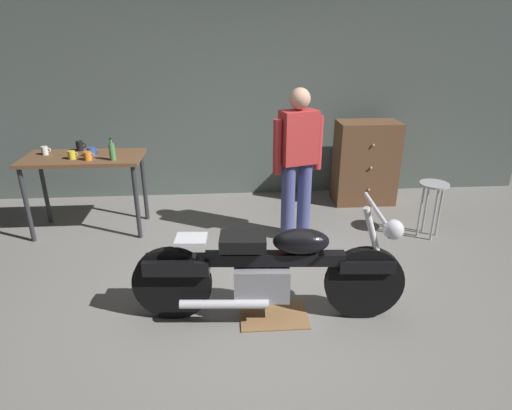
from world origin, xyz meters
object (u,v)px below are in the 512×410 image
object	(u,v)px
person_standing	(298,159)
mug_black_matte	(80,146)
shop_stool	(433,195)
mug_white_ceramic	(45,151)
motorcycle	(271,270)
mug_yellow_tall	(72,155)
mug_orange_travel	(88,156)
bottle	(112,151)
wooden_dresser	(365,163)
mug_blue_enamel	(92,152)

from	to	relation	value
person_standing	mug_black_matte	xyz separation A→B (m)	(-2.45, 0.61, 0.03)
shop_stool	mug_white_ceramic	xyz separation A→B (m)	(-4.30, 0.54, 0.45)
shop_stool	motorcycle	bearing A→B (deg)	-144.95
person_standing	mug_black_matte	size ratio (longest dim) A/B	14.86
mug_black_matte	motorcycle	bearing A→B (deg)	-45.74
mug_yellow_tall	mug_orange_travel	world-z (taller)	mug_orange_travel
motorcycle	shop_stool	world-z (taller)	motorcycle
shop_stool	mug_yellow_tall	world-z (taller)	mug_yellow_tall
mug_orange_travel	bottle	xyz separation A→B (m)	(0.27, -0.02, 0.05)
person_standing	wooden_dresser	size ratio (longest dim) A/B	1.52
bottle	mug_yellow_tall	bearing A→B (deg)	170.86
motorcycle	person_standing	xyz separation A→B (m)	(0.44, 1.46, 0.48)
mug_orange_travel	mug_yellow_tall	bearing A→B (deg)	163.99
mug_blue_enamel	wooden_dresser	bearing A→B (deg)	11.13
mug_yellow_tall	shop_stool	bearing A→B (deg)	-5.00
mug_white_ceramic	person_standing	bearing A→B (deg)	-9.31
wooden_dresser	mug_white_ceramic	size ratio (longest dim) A/B	10.66
wooden_dresser	motorcycle	bearing A→B (deg)	-121.78
mug_black_matte	mug_yellow_tall	bearing A→B (deg)	-87.57
shop_stool	mug_black_matte	world-z (taller)	mug_black_matte
mug_yellow_tall	mug_blue_enamel	bearing A→B (deg)	26.79
shop_stool	mug_orange_travel	distance (m)	3.80
bottle	mug_black_matte	bearing A→B (deg)	138.18
shop_stool	wooden_dresser	size ratio (longest dim) A/B	0.58
mug_black_matte	mug_blue_enamel	xyz separation A→B (m)	(0.20, -0.25, -0.01)
wooden_dresser	mug_yellow_tall	bearing A→B (deg)	-167.98
motorcycle	person_standing	size ratio (longest dim) A/B	1.31
motorcycle	wooden_dresser	xyz separation A→B (m)	(1.53, 2.47, 0.10)
wooden_dresser	mug_yellow_tall	world-z (taller)	wooden_dresser
mug_white_ceramic	bottle	xyz separation A→B (m)	(0.80, -0.27, 0.05)
mug_blue_enamel	mug_yellow_tall	bearing A→B (deg)	-153.21
mug_black_matte	mug_orange_travel	size ratio (longest dim) A/B	0.97
mug_orange_travel	shop_stool	bearing A→B (deg)	-4.45
person_standing	bottle	world-z (taller)	person_standing
shop_stool	mug_black_matte	xyz separation A→B (m)	(-3.96, 0.69, 0.46)
motorcycle	mug_yellow_tall	size ratio (longest dim) A/B	20.29
bottle	mug_blue_enamel	bearing A→B (deg)	148.15
mug_orange_travel	person_standing	bearing A→B (deg)	-5.29
mug_black_matte	mug_orange_travel	bearing A→B (deg)	-63.45
mug_orange_travel	mug_blue_enamel	distance (m)	0.15
motorcycle	mug_orange_travel	size ratio (longest dim) A/B	18.80
wooden_dresser	mug_white_ceramic	bearing A→B (deg)	-171.86
wooden_dresser	mug_black_matte	bearing A→B (deg)	-173.46
mug_yellow_tall	motorcycle	bearing A→B (deg)	-40.73
mug_orange_travel	mug_blue_enamel	xyz separation A→B (m)	(0.00, 0.15, 0.00)
shop_stool	mug_yellow_tall	xyz separation A→B (m)	(-3.95, 0.35, 0.45)
mug_blue_enamel	shop_stool	bearing A→B (deg)	-6.65
mug_orange_travel	bottle	distance (m)	0.27
mug_yellow_tall	mug_orange_travel	distance (m)	0.19
motorcycle	mug_orange_travel	world-z (taller)	motorcycle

